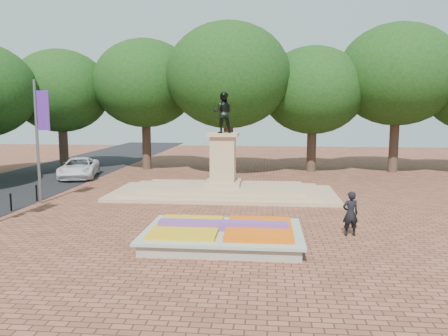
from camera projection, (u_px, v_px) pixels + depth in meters
The scene contains 6 objects.
ground at pixel (205, 229), 19.66m from camera, with size 90.00×90.00×0.00m, color brown.
flower_bed at pixel (224, 234), 17.54m from camera, with size 6.30×4.30×0.91m.
monument at pixel (223, 181), 27.44m from camera, with size 14.00×6.00×6.40m.
tree_row_back at pixel (263, 93), 36.30m from camera, with size 44.80×8.80×10.43m.
van at pixel (79, 168), 34.34m from camera, with size 2.60×5.64×1.57m, color silver.
pedestrian at pixel (350, 214), 18.55m from camera, with size 0.70×0.46×1.92m, color black.
Camera 1 is at (2.71, -18.94, 5.37)m, focal length 35.00 mm.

